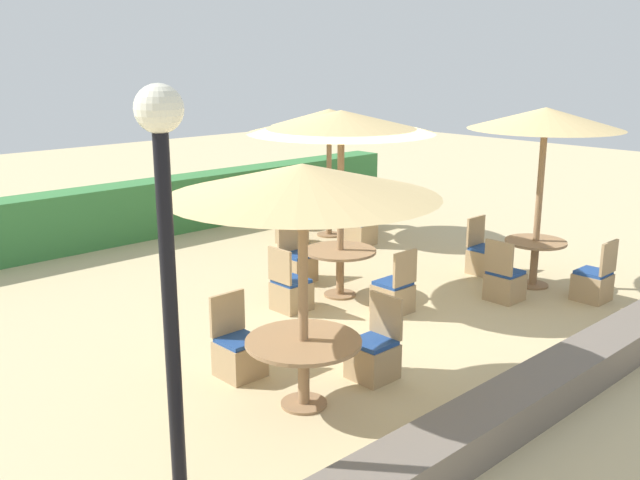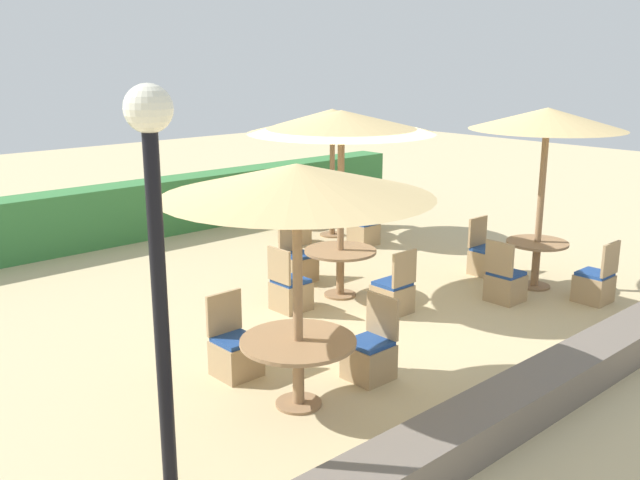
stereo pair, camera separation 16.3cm
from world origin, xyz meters
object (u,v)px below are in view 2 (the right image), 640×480
object	(u,v)px
round_table_back_right	(332,208)
patio_chair_back_right_north	(299,215)
parasol_front_left	(297,181)
patio_chair_front_left_east	(370,356)
round_table_center	(340,259)
patio_chair_front_left_north	(235,353)
patio_chair_center_north	(298,264)
patio_chair_front_right_north	(486,259)
patio_chair_front_right_west	(505,284)
patio_chair_center_west	(290,292)
patio_chair_front_right_south	(595,285)
parasol_back_right	(332,118)
patio_chair_back_right_east	(365,215)
parasol_center	(341,123)
patio_chair_center_south	(393,295)
round_table_front_left	(298,352)
patio_chair_back_right_south	(364,231)
lamp_post	(155,216)
round_table_front_right	(537,253)
parasol_front_right	(547,120)
patio_chair_back_right_west	(294,230)

from	to	relation	value
round_table_back_right	patio_chair_back_right_north	distance (m)	1.02
parasol_front_left	patio_chair_front_left_east	xyz separation A→B (m)	(1.00, -0.06, -2.08)
round_table_center	patio_chair_front_left_north	world-z (taller)	patio_chair_front_left_north
patio_chair_center_north	patio_chair_back_right_north	xyz separation A→B (m)	(2.37, 2.73, 0.00)
patio_chair_front_right_north	round_table_back_right	xyz separation A→B (m)	(-0.08, 3.60, 0.31)
patio_chair_front_right_west	patio_chair_center_west	bearing A→B (deg)	-125.93
patio_chair_center_west	parasol_front_left	world-z (taller)	parasol_front_left
patio_chair_front_right_south	patio_chair_back_right_north	bearing A→B (deg)	91.34
patio_chair_center_north	parasol_back_right	xyz separation A→B (m)	(2.41, 1.76, 2.06)
patio_chair_center_north	round_table_back_right	size ratio (longest dim) A/B	0.94
patio_chair_front_right_north	patio_chair_back_right_north	distance (m)	4.57
parasol_front_left	round_table_center	bearing A→B (deg)	38.92
round_table_center	patio_chair_back_right_east	bearing A→B (deg)	39.23
patio_chair_front_right_north	patio_chair_front_right_west	xyz separation A→B (m)	(-0.91, -0.97, 0.00)
parasol_center	patio_chair_center_south	distance (m)	2.53
round_table_center	round_table_back_right	world-z (taller)	round_table_back_right
patio_chair_back_right_east	round_table_front_left	size ratio (longest dim) A/B	0.78
patio_chair_center_west	patio_chair_back_right_south	size ratio (longest dim) A/B	1.00
lamp_post	parasol_back_right	bearing A→B (deg)	37.97
parasol_back_right	patio_chair_back_right_north	xyz separation A→B (m)	(-0.04, 0.97, -2.06)
lamp_post	patio_chair_front_right_south	distance (m)	7.36
round_table_front_right	patio_chair_center_west	bearing A→B (deg)	152.70
parasol_front_right	patio_chair_front_right_south	bearing A→B (deg)	-88.49
patio_chair_front_right_north	parasol_back_right	size ratio (longest dim) A/B	0.37
patio_chair_front_right_south	patio_chair_front_left_east	xyz separation A→B (m)	(-4.26, 0.46, 0.00)
round_table_back_right	patio_chair_front_left_east	world-z (taller)	patio_chair_front_left_east
round_table_center	patio_chair_back_right_south	world-z (taller)	patio_chair_back_right_south
patio_chair_front_right_north	parasol_back_right	bearing A→B (deg)	-88.68
patio_chair_front_right_north	patio_chair_back_right_north	xyz separation A→B (m)	(-0.12, 4.57, 0.00)
round_table_back_right	patio_chair_center_north	bearing A→B (deg)	-143.80
patio_chair_center_west	parasol_back_right	bearing A→B (deg)	128.74
patio_chair_front_right_west	round_table_front_left	world-z (taller)	patio_chair_front_right_west
patio_chair_front_left_north	parasol_front_left	bearing A→B (deg)	92.99
patio_chair_front_right_west	patio_chair_back_right_south	size ratio (longest dim) A/B	1.00
patio_chair_back_right_south	patio_chair_back_right_west	world-z (taller)	same
parasol_front_right	patio_chair_back_right_north	distance (m)	5.94
parasol_center	round_table_center	distance (m)	2.02
patio_chair_center_south	patio_chair_front_right_north	bearing A→B (deg)	4.25
patio_chair_front_left_north	patio_chair_back_right_east	bearing A→B (deg)	-147.43
parasol_front_right	parasol_back_right	size ratio (longest dim) A/B	1.10
parasol_front_right	parasol_center	world-z (taller)	parasol_front_right
patio_chair_front_right_south	patio_chair_center_south	bearing A→B (deg)	146.17
patio_chair_back_right_north	patio_chair_back_right_east	bearing A→B (deg)	136.55
patio_chair_front_right_north	patio_chair_back_right_south	world-z (taller)	same
lamp_post	patio_chair_front_left_east	bearing A→B (deg)	8.45
patio_chair_center_west	patio_chair_center_south	xyz separation A→B (m)	(0.98, -1.07, 0.00)
lamp_post	round_table_back_right	xyz separation A→B (m)	(6.94, 5.42, -1.78)
lamp_post	patio_chair_front_left_north	size ratio (longest dim) A/B	3.57
lamp_post	patio_chair_back_right_north	bearing A→B (deg)	42.77
round_table_center	parasol_back_right	distance (m)	4.08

